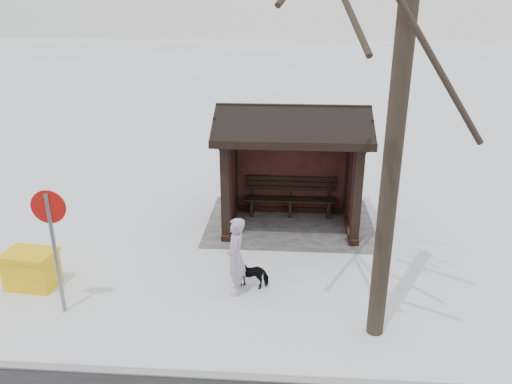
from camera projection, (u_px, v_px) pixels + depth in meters
ground at (290, 226)px, 12.63m from camera, size 120.00×120.00×0.00m
kerb at (287, 380)px, 7.51m from camera, size 120.00×0.15×0.06m
trampled_patch at (290, 222)px, 12.81m from camera, size 4.20×3.20×0.02m
bus_shelter at (292, 141)px, 11.99m from camera, size 3.60×2.40×3.09m
pedestrian at (236, 257)px, 9.49m from camera, size 0.39×0.58×1.57m
dog at (251, 272)px, 9.90m from camera, size 0.72×0.35×0.60m
grit_bin at (31, 269)px, 9.85m from camera, size 1.05×0.77×0.76m
road_sign at (51, 226)px, 8.58m from camera, size 0.61×0.10×2.38m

